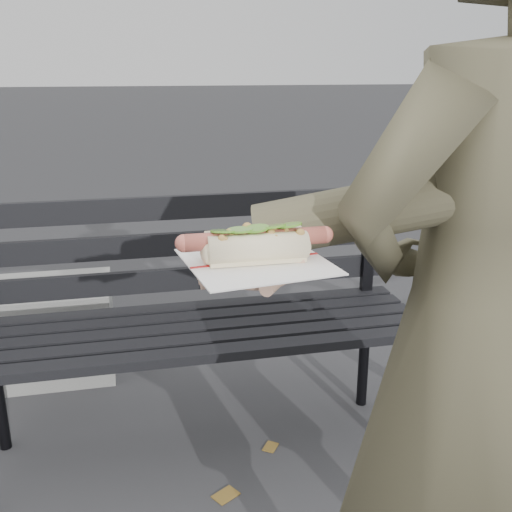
# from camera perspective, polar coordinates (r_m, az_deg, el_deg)

# --- Properties ---
(park_bench) EXTENTS (1.50, 0.44, 0.88)m
(park_bench) POSITION_cam_1_polar(r_m,az_deg,el_deg) (2.02, -6.52, -4.76)
(park_bench) COLOR black
(park_bench) RESTS_ON ground
(person) EXTENTS (0.69, 0.54, 1.66)m
(person) POSITION_cam_1_polar(r_m,az_deg,el_deg) (1.14, 20.17, -7.30)
(person) COLOR #4D4733
(person) RESTS_ON ground
(held_hotdog) EXTENTS (0.64, 0.30, 0.20)m
(held_hotdog) POSITION_cam_1_polar(r_m,az_deg,el_deg) (0.95, 11.20, 3.78)
(held_hotdog) COLOR #4D4733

